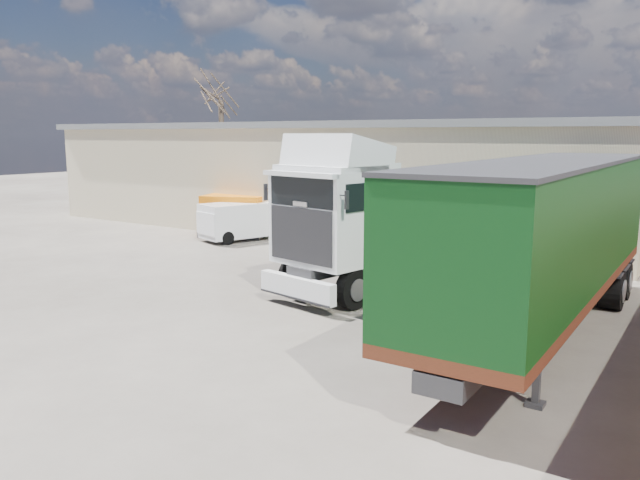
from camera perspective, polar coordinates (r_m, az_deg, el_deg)
The scene contains 7 objects.
ground at distance 17.33m, azimuth -8.94°, elevation -6.36°, with size 120.00×120.00×0.00m, color #282520.
warehouse at distance 33.19m, azimuth 1.93°, elevation 6.05°, with size 30.60×12.60×5.42m.
bare_tree at distance 43.69m, azimuth -9.09°, elevation 13.70°, with size 4.00×4.00×9.60m.
tractor_unit at distance 18.53m, azimuth 3.03°, elevation 1.13°, with size 3.97×7.45×4.77m.
box_trailer at distance 15.37m, azimuth 19.97°, elevation 0.82°, with size 2.70×12.54×4.17m.
panel_van at distance 28.52m, azimuth -7.04°, elevation 1.77°, with size 2.95×4.45×1.69m.
orange_skip at distance 29.56m, azimuth -7.71°, elevation 1.98°, with size 3.53×2.78×1.93m.
Camera 1 is at (11.28, -12.27, 4.75)m, focal length 35.00 mm.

